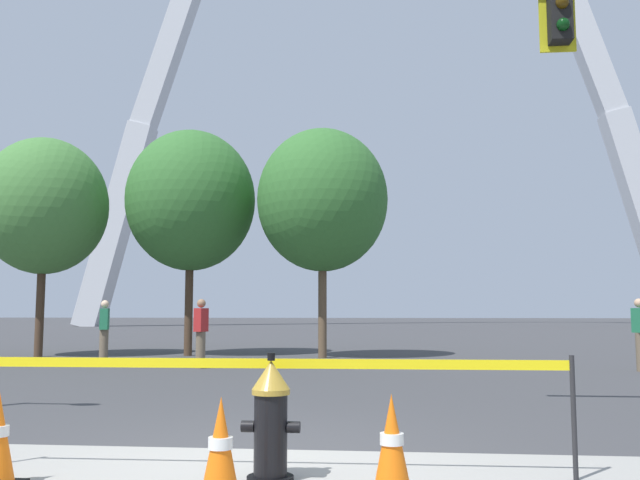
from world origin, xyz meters
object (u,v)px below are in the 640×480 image
at_px(pedestrian_walking_left, 640,334).
at_px(pedestrian_standing_center, 104,330).
at_px(fire_hydrant, 271,421).
at_px(traffic_cone_curb_edge, 220,451).
at_px(monument_arch, 370,54).
at_px(traffic_cone_mid_sidewalk, 392,447).
at_px(pedestrian_walking_right, 201,333).

height_order(pedestrian_walking_left, pedestrian_standing_center, same).
relative_size(fire_hydrant, pedestrian_standing_center, 0.62).
relative_size(traffic_cone_curb_edge, monument_arch, 0.01).
height_order(fire_hydrant, pedestrian_walking_left, pedestrian_walking_left).
height_order(fire_hydrant, monument_arch, monument_arch).
bearing_deg(pedestrian_standing_center, traffic_cone_mid_sidewalk, -58.85).
bearing_deg(traffic_cone_curb_edge, fire_hydrant, 69.67).
bearing_deg(fire_hydrant, pedestrian_walking_right, 108.37).
relative_size(fire_hydrant, pedestrian_walking_right, 0.62).
relative_size(fire_hydrant, traffic_cone_mid_sidewalk, 1.36).
bearing_deg(pedestrian_walking_left, fire_hydrant, -122.01).
xyz_separation_m(traffic_cone_mid_sidewalk, pedestrian_walking_left, (5.52, 10.71, 0.46)).
xyz_separation_m(monument_arch, pedestrian_walking_left, (6.73, -40.42, -22.26)).
height_order(traffic_cone_mid_sidewalk, traffic_cone_curb_edge, same).
xyz_separation_m(traffic_cone_curb_edge, monument_arch, (-0.03, 51.40, 22.72)).
xyz_separation_m(traffic_cone_curb_edge, pedestrian_walking_left, (6.70, 10.98, 0.46)).
bearing_deg(pedestrian_walking_left, monument_arch, 99.45).
bearing_deg(pedestrian_standing_center, traffic_cone_curb_edge, -63.65).
relative_size(monument_arch, pedestrian_walking_right, 33.16).
bearing_deg(traffic_cone_mid_sidewalk, fire_hydrant, 157.79).
distance_m(fire_hydrant, pedestrian_standing_center, 13.20).
distance_m(traffic_cone_mid_sidewalk, pedestrian_walking_left, 12.06).
distance_m(monument_arch, pedestrian_walking_left, 46.64).
bearing_deg(pedestrian_standing_center, fire_hydrant, -61.46).
bearing_deg(monument_arch, pedestrian_walking_left, -80.55).
bearing_deg(traffic_cone_mid_sidewalk, traffic_cone_curb_edge, -167.26).
distance_m(fire_hydrant, pedestrian_walking_left, 12.19).
xyz_separation_m(traffic_cone_mid_sidewalk, pedestrian_standing_center, (-7.24, 11.97, 0.46)).
bearing_deg(monument_arch, pedestrian_walking_right, -94.36).
bearing_deg(pedestrian_walking_right, traffic_cone_curb_edge, -73.83).
relative_size(traffic_cone_curb_edge, pedestrian_walking_right, 0.46).
bearing_deg(fire_hydrant, traffic_cone_curb_edge, -110.33).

